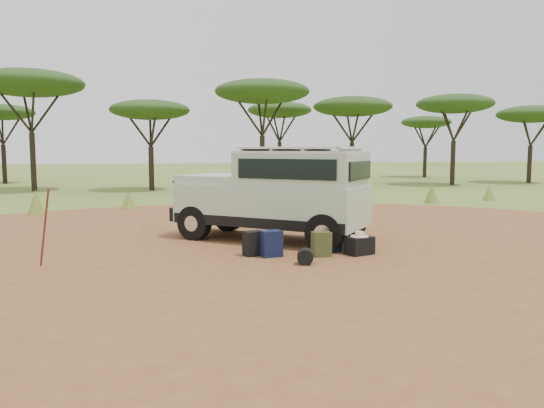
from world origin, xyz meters
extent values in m
plane|color=#4A6E27|center=(0.00, 0.00, 0.00)|extent=(140.00, 140.00, 0.00)
cylinder|color=brown|center=(0.00, 0.00, 0.00)|extent=(23.00, 23.00, 0.01)
cone|color=#4A6E27|center=(-6.00, 8.30, 0.42)|extent=(0.60, 0.60, 0.85)
cone|color=#4A6E27|center=(-3.00, 9.20, 0.35)|extent=(0.60, 0.60, 0.70)
cone|color=#4A6E27|center=(0.00, 8.80, 0.45)|extent=(0.60, 0.60, 0.90)
cone|color=#4A6E27|center=(3.00, 8.40, 0.40)|extent=(0.60, 0.60, 0.80)
cone|color=#4A6E27|center=(6.00, 9.10, 0.38)|extent=(0.60, 0.60, 0.75)
cone|color=#4A6E27|center=(9.00, 8.50, 0.42)|extent=(0.60, 0.60, 0.85)
cone|color=#4A6E27|center=(12.00, 8.90, 0.35)|extent=(0.60, 0.60, 0.70)
cylinder|color=black|center=(-8.00, 19.00, 1.53)|extent=(0.28, 0.28, 3.06)
ellipsoid|color=#1F3C15|center=(-8.00, 19.00, 5.58)|extent=(5.50, 5.50, 1.38)
cylinder|color=black|center=(-2.00, 18.20, 1.17)|extent=(0.28, 0.28, 2.34)
ellipsoid|color=#1F3C15|center=(-2.00, 18.20, 4.26)|extent=(4.20, 4.20, 1.05)
cylinder|color=black|center=(4.00, 17.80, 1.46)|extent=(0.28, 0.28, 2.93)
ellipsoid|color=#1F3C15|center=(4.00, 17.80, 5.33)|extent=(5.20, 5.20, 1.30)
cylinder|color=black|center=(10.00, 19.50, 1.30)|extent=(0.28, 0.28, 2.61)
ellipsoid|color=#1F3C15|center=(10.00, 19.50, 4.76)|extent=(4.80, 4.80, 1.20)
cylinder|color=black|center=(16.00, 18.00, 1.35)|extent=(0.28, 0.28, 2.70)
ellipsoid|color=#1F3C15|center=(16.00, 18.00, 4.92)|extent=(4.60, 4.60, 1.15)
cylinder|color=black|center=(22.00, 18.60, 1.22)|extent=(0.28, 0.28, 2.43)
ellipsoid|color=#1F3C15|center=(22.00, 18.60, 4.43)|extent=(4.40, 4.40, 1.10)
cylinder|color=black|center=(-11.00, 26.00, 1.24)|extent=(0.28, 0.28, 2.48)
ellipsoid|color=#1F3C15|center=(-11.00, 26.00, 4.51)|extent=(4.00, 4.00, 1.00)
cylinder|color=black|center=(7.00, 25.50, 1.35)|extent=(0.28, 0.28, 2.70)
ellipsoid|color=#1F3C15|center=(7.00, 25.50, 4.92)|extent=(4.50, 4.50, 1.12)
cylinder|color=black|center=(19.00, 26.50, 1.17)|extent=(0.28, 0.28, 2.34)
ellipsoid|color=#1F3C15|center=(19.00, 26.50, 4.26)|extent=(3.80, 3.80, 0.95)
cube|color=#A4BDA2|center=(0.53, 1.56, 0.90)|extent=(4.62, 4.33, 0.95)
cube|color=black|center=(0.53, 1.56, 0.54)|extent=(4.58, 4.30, 0.24)
cube|color=#A4BDA2|center=(1.14, 1.03, 1.75)|extent=(3.28, 3.16, 0.75)
cube|color=silver|center=(1.14, 1.03, 2.15)|extent=(3.30, 3.19, 0.06)
cube|color=silver|center=(1.14, 1.03, 2.25)|extent=(3.06, 2.96, 0.05)
cube|color=#A4BDA2|center=(-0.55, 2.48, 1.47)|extent=(2.39, 2.40, 0.20)
cube|color=black|center=(0.10, 1.93, 1.78)|extent=(1.11, 1.26, 0.53)
cube|color=black|center=(0.56, 0.34, 1.78)|extent=(1.83, 1.57, 0.45)
cube|color=black|center=(1.73, 1.72, 1.78)|extent=(1.83, 1.57, 0.45)
cube|color=black|center=(2.22, 0.12, 1.75)|extent=(1.00, 1.16, 0.41)
cube|color=black|center=(-1.23, 3.05, 0.60)|extent=(1.28, 1.47, 0.34)
cylinder|color=black|center=(-1.32, 3.13, 1.40)|extent=(0.89, 1.03, 0.07)
cylinder|color=black|center=(-1.32, 3.13, 0.87)|extent=(0.89, 1.03, 0.07)
cylinder|color=silver|center=(-1.52, 2.93, 1.20)|extent=(0.20, 0.21, 0.22)
cylinder|color=silver|center=(-1.15, 3.36, 1.20)|extent=(0.20, 0.21, 0.22)
cube|color=silver|center=(-1.29, 3.11, 0.72)|extent=(0.30, 0.35, 0.12)
cylinder|color=black|center=(0.72, 2.54, 1.67)|extent=(0.11, 0.11, 0.83)
cylinder|color=black|center=(-1.29, 2.05, 0.42)|extent=(0.82, 0.76, 0.84)
cylinder|color=black|center=(-0.24, 3.27, 0.42)|extent=(0.82, 0.76, 0.84)
cylinder|color=black|center=(1.30, -0.16, 0.42)|extent=(0.82, 0.76, 0.84)
cylinder|color=black|center=(2.35, 1.07, 0.42)|extent=(0.82, 0.76, 0.84)
cylinder|color=maroon|center=(-4.30, -0.34, 0.76)|extent=(0.30, 0.35, 1.51)
cube|color=black|center=(-0.28, -0.20, 0.26)|extent=(0.45, 0.38, 0.52)
cube|color=#111A37|center=(0.05, -0.39, 0.27)|extent=(0.46, 0.37, 0.55)
cube|color=#424821|center=(1.07, -0.62, 0.26)|extent=(0.38, 0.28, 0.52)
cube|color=#111A37|center=(1.48, -0.14, 0.21)|extent=(0.37, 0.29, 0.41)
cube|color=black|center=(1.92, -0.62, 0.19)|extent=(0.64, 0.53, 0.39)
cylinder|color=black|center=(0.52, -1.26, 0.15)|extent=(0.39, 0.39, 0.31)
cylinder|color=beige|center=(1.92, -0.62, 0.39)|extent=(0.38, 0.38, 0.02)
cylinder|color=beige|center=(1.92, -0.62, 0.45)|extent=(0.19, 0.19, 0.10)
camera|label=1|loc=(-2.51, -10.88, 2.24)|focal=35.00mm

